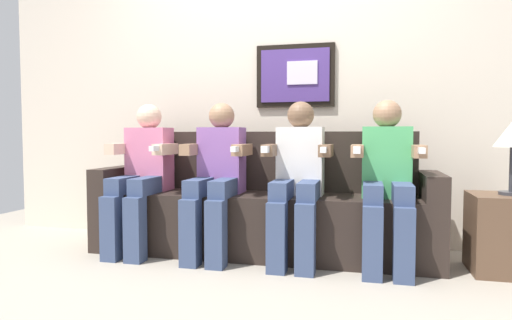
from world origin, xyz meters
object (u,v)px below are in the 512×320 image
object	(u,v)px
couch	(262,211)
person_right_center	(298,174)
person_left_center	(217,173)
table_lamp	(512,138)
person_leftmost	(142,171)
side_table_right	(504,234)
person_rightmost	(387,176)

from	to	relation	value
couch	person_right_center	bearing A→B (deg)	-29.99
person_left_center	table_lamp	bearing A→B (deg)	1.58
person_leftmost	side_table_right	world-z (taller)	person_leftmost
side_table_right	table_lamp	world-z (taller)	table_lamp
couch	person_right_center	world-z (taller)	person_right_center
person_rightmost	table_lamp	bearing A→B (deg)	4.09
person_leftmost	table_lamp	xyz separation A→B (m)	(2.50, 0.05, 0.25)
person_rightmost	person_left_center	bearing A→B (deg)	179.98
person_leftmost	table_lamp	bearing A→B (deg)	1.21
person_left_center	person_leftmost	bearing A→B (deg)	180.00
person_leftmost	side_table_right	bearing A→B (deg)	1.41
person_left_center	person_rightmost	world-z (taller)	same
person_right_center	person_rightmost	size ratio (longest dim) A/B	1.00
couch	person_left_center	size ratio (longest dim) A/B	2.24
table_lamp	person_rightmost	bearing A→B (deg)	-175.91
person_rightmost	table_lamp	distance (m)	0.79
couch	table_lamp	bearing A→B (deg)	-4.07
couch	side_table_right	size ratio (longest dim) A/B	4.98
person_leftmost	person_right_center	bearing A→B (deg)	-0.02
table_lamp	person_left_center	bearing A→B (deg)	-178.42
person_right_center	table_lamp	world-z (taller)	person_right_center
person_leftmost	side_table_right	xyz separation A→B (m)	(2.47, 0.06, -0.36)
person_leftmost	person_right_center	world-z (taller)	same
couch	side_table_right	distance (m)	1.60
person_left_center	side_table_right	world-z (taller)	person_left_center
couch	table_lamp	size ratio (longest dim) A/B	5.41
person_right_center	person_rightmost	world-z (taller)	same
person_left_center	person_rightmost	distance (m)	1.17
couch	person_left_center	distance (m)	0.45
person_left_center	side_table_right	size ratio (longest dim) A/B	2.22
person_right_center	side_table_right	xyz separation A→B (m)	(1.30, 0.06, -0.36)
person_leftmost	person_left_center	distance (m)	0.59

